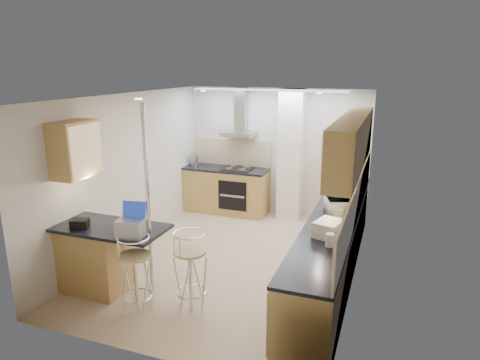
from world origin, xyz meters
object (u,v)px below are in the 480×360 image
(laptop, at_px, (130,228))
(bar_stool_near, at_px, (136,275))
(microwave, at_px, (338,206))
(bread_bin, at_px, (329,229))
(bar_stool_end, at_px, (190,271))

(laptop, distance_m, bar_stool_near, 0.56)
(microwave, distance_m, bar_stool_near, 2.80)
(laptop, distance_m, bread_bin, 2.37)
(laptop, bearing_deg, microwave, 26.68)
(microwave, bearing_deg, bar_stool_near, 110.83)
(bread_bin, bearing_deg, bar_stool_near, -137.88)
(bar_stool_near, xyz_separation_m, bar_stool_end, (0.57, 0.31, 0.01))
(laptop, bearing_deg, bar_stool_end, 6.53)
(microwave, relative_size, laptop, 1.57)
(laptop, height_order, bar_stool_near, laptop)
(bread_bin, bearing_deg, laptop, -141.18)
(microwave, height_order, laptop, microwave)
(bar_stool_end, bearing_deg, laptop, 151.49)
(microwave, xyz_separation_m, bread_bin, (-0.01, -0.78, -0.04))
(bar_stool_end, xyz_separation_m, bread_bin, (1.53, 0.68, 0.51))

